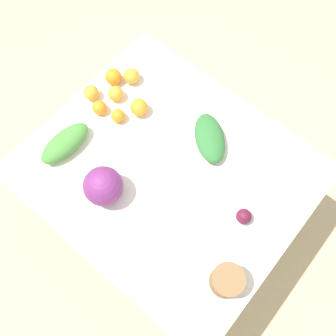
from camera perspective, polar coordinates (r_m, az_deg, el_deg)
The scene contains 14 objects.
ground_plane at distance 2.33m, azimuth -0.00°, elevation -6.75°, with size 8.00×8.00×0.00m, color #C6B289.
dining_table at distance 1.74m, azimuth -0.00°, elevation -1.37°, with size 1.19×1.02×0.71m.
cabbage_purple at distance 1.56m, azimuth -9.84°, elevation -2.74°, with size 0.17×0.17×0.17m, color #7A2D75.
paper_bag at distance 1.50m, azimuth 8.95°, elevation -16.59°, with size 0.13×0.13×0.11m, color olive.
greens_bunch_dandelion at distance 1.68m, azimuth 6.37°, elevation 4.55°, with size 0.25×0.13×0.08m, color #337538.
greens_bunch_beet_tops at distance 1.72m, azimuth -15.44°, elevation 3.68°, with size 0.25×0.11×0.08m, color #4C933D.
beet_root at distance 1.58m, azimuth 11.48°, elevation -7.23°, with size 0.07×0.07×0.07m, color #5B1933.
orange_0 at distance 1.81m, azimuth -7.99°, elevation 11.17°, with size 0.07×0.07×0.07m, color #F9A833.
orange_1 at distance 1.78m, azimuth -10.40°, elevation 9.03°, with size 0.07×0.07×0.07m, color orange.
orange_2 at distance 1.75m, azimuth -7.62°, elevation 7.87°, with size 0.06×0.06×0.06m, color orange.
orange_3 at distance 1.85m, azimuth -5.60°, elevation 13.80°, with size 0.08×0.08×0.08m, color #F9A833.
orange_4 at distance 1.86m, azimuth -8.34°, elevation 13.59°, with size 0.08×0.08×0.08m, color orange.
orange_5 at distance 1.75m, azimuth -4.43°, elevation 9.20°, with size 0.08×0.08×0.08m, color orange.
orange_6 at distance 1.83m, azimuth -11.63°, elevation 11.16°, with size 0.07×0.07×0.07m, color #F9A833.
Camera 1 is at (-0.39, 0.47, 2.25)m, focal length 40.00 mm.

